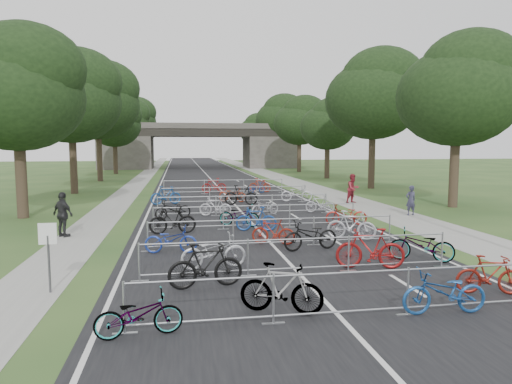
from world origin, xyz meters
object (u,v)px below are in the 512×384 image
overpass_bridge (200,146)px  bike_2 (445,292)px  pedestrian_a (411,201)px  bike_1 (281,289)px  bike_0 (139,315)px  pedestrian_b (353,189)px  pedestrian_c (63,215)px  park_sign (48,245)px

overpass_bridge → bike_2: overpass_bridge is taller
pedestrian_a → bike_1: bearing=45.8°
bike_0 → bike_1: 3.17m
bike_1 → pedestrian_b: (8.93, 18.25, 0.37)m
pedestrian_a → pedestrian_c: 17.29m
bike_0 → bike_1: bearing=-84.3°
overpass_bridge → park_sign: 62.41m
bike_0 → bike_1: bike_1 is taller
bike_2 → pedestrian_b: (5.32, 18.93, 0.43)m
park_sign → bike_1: bearing=-23.5°
pedestrian_b → pedestrian_c: size_ratio=1.02×
bike_1 → bike_2: (3.61, -0.68, -0.06)m
park_sign → pedestrian_a: 18.79m
bike_1 → pedestrian_c: pedestrian_c is taller
pedestrian_a → pedestrian_c: pedestrian_c is taller
pedestrian_a → pedestrian_b: pedestrian_b is taller
overpass_bridge → pedestrian_b: size_ratio=16.37×
bike_1 → pedestrian_a: (10.06, 12.84, 0.23)m
bike_2 → pedestrian_c: pedestrian_c is taller
bike_2 → bike_0: bearing=-85.8°
pedestrian_c → bike_2: bearing=173.5°
bike_2 → pedestrian_b: bearing=167.7°
pedestrian_b → pedestrian_c: bearing=-172.3°
overpass_bridge → bike_1: 64.50m
park_sign → pedestrian_c: 7.58m
bike_0 → pedestrian_c: size_ratio=0.93×
bike_1 → pedestrian_c: 12.08m
bike_0 → pedestrian_b: size_ratio=0.92×
pedestrian_a → pedestrian_b: size_ratio=0.85×
bike_1 → pedestrian_a: size_ratio=1.19×
pedestrian_b → bike_1: bearing=-136.2°
park_sign → pedestrian_b: size_ratio=0.96×
bike_2 → pedestrian_b: size_ratio=1.03×
pedestrian_b → pedestrian_c: (-15.90, -8.39, -0.01)m
overpass_bridge → bike_2: 65.21m
park_sign → bike_2: park_sign is taller
bike_0 → pedestrian_a: (13.13, 13.61, 0.35)m
bike_1 → bike_0: bearing=127.1°
overpass_bridge → pedestrian_b: bearing=-80.5°
park_sign → pedestrian_a: (15.63, 10.41, -0.46)m
park_sign → bike_1: size_ratio=0.95×
overpass_bridge → pedestrian_c: bearing=-98.5°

